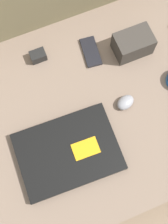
{
  "coord_description": "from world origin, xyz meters",
  "views": [
    {
      "loc": [
        -0.12,
        -0.3,
        1.21
      ],
      "look_at": [
        0.0,
        0.0,
        0.14
      ],
      "focal_mm": 50.0,
      "sensor_mm": 36.0,
      "label": 1
    }
  ],
  "objects_px": {
    "camera_pouch": "(133,44)",
    "charger_brick": "(38,56)",
    "computer_mouse": "(125,102)",
    "phone_black": "(91,52)",
    "laptop": "(68,152)"
  },
  "relations": [
    {
      "from": "camera_pouch",
      "to": "charger_brick",
      "type": "height_order",
      "value": "camera_pouch"
    },
    {
      "from": "computer_mouse",
      "to": "phone_black",
      "type": "xyz_separation_m",
      "value": [
        -0.04,
        0.24,
        -0.01
      ]
    },
    {
      "from": "laptop",
      "to": "computer_mouse",
      "type": "bearing_deg",
      "value": 21.18
    },
    {
      "from": "charger_brick",
      "to": "laptop",
      "type": "bearing_deg",
      "value": -94.36
    },
    {
      "from": "laptop",
      "to": "phone_black",
      "type": "relative_size",
      "value": 2.73
    },
    {
      "from": "computer_mouse",
      "to": "camera_pouch",
      "type": "bearing_deg",
      "value": 40.31
    },
    {
      "from": "computer_mouse",
      "to": "camera_pouch",
      "type": "xyz_separation_m",
      "value": [
        0.12,
        0.19,
        0.03
      ]
    },
    {
      "from": "phone_black",
      "to": "charger_brick",
      "type": "distance_m",
      "value": 0.2
    },
    {
      "from": "computer_mouse",
      "to": "camera_pouch",
      "type": "height_order",
      "value": "camera_pouch"
    },
    {
      "from": "laptop",
      "to": "charger_brick",
      "type": "height_order",
      "value": "charger_brick"
    },
    {
      "from": "phone_black",
      "to": "charger_brick",
      "type": "relative_size",
      "value": 2.2
    },
    {
      "from": "phone_black",
      "to": "laptop",
      "type": "bearing_deg",
      "value": -117.43
    },
    {
      "from": "laptop",
      "to": "computer_mouse",
      "type": "distance_m",
      "value": 0.27
    },
    {
      "from": "phone_black",
      "to": "charger_brick",
      "type": "xyz_separation_m",
      "value": [
        -0.19,
        0.05,
        0.01
      ]
    },
    {
      "from": "computer_mouse",
      "to": "phone_black",
      "type": "height_order",
      "value": "computer_mouse"
    }
  ]
}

